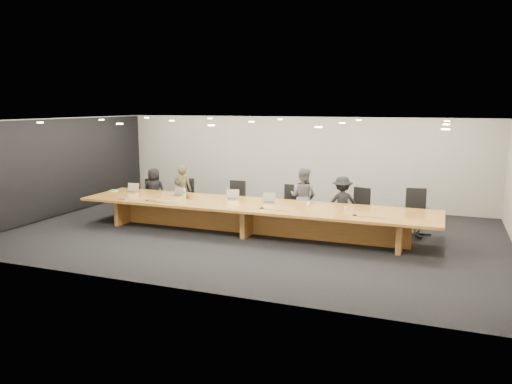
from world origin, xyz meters
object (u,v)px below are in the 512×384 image
laptop_c (232,195)px  person_b (183,190)px  chair_far_right (416,212)px  chair_right (358,209)px  chair_far_left (147,196)px  paper_cup_near (308,204)px  person_c (303,197)px  laptop_d (269,198)px  amber_mug (188,197)px  mic_right (355,215)px  laptop_b (177,192)px  av_box (124,199)px  chair_left (184,196)px  conference_table (252,213)px  laptop_a (131,188)px  person_d (342,203)px  paper_cup_far (346,209)px  person_a (154,191)px  mic_center (262,208)px  chair_mid_right (289,205)px  mic_left (147,200)px  chair_mid_left (235,200)px  water_bottle (184,193)px

laptop_c → person_b: bearing=138.9°
chair_far_right → chair_right: bearing=169.9°
chair_far_left → paper_cup_near: bearing=-3.8°
paper_cup_near → chair_far_left: bearing=169.9°
person_b → person_c: bearing=172.6°
laptop_d → amber_mug: bearing=173.5°
mic_right → laptop_b: bearing=171.9°
laptop_c → av_box: 2.83m
paper_cup_near → mic_right: (1.24, -0.64, -0.04)m
laptop_c → av_box: bearing=-176.7°
chair_far_left → chair_left: chair_left is taller
conference_table → chair_right: size_ratio=8.23×
laptop_a → person_d: bearing=1.4°
chair_far_right → av_box: 7.40m
chair_right → person_d: size_ratio=0.79×
paper_cup_far → person_a: bearing=169.6°
chair_right → mic_center: size_ratio=8.13×
chair_mid_right → paper_cup_far: (1.74, -1.19, 0.26)m
chair_far_left → mic_center: 4.54m
person_a → amber_mug: (1.72, -1.10, 0.13)m
laptop_d → mic_left: 3.11m
chair_far_right → mic_right: size_ratio=10.01×
chair_right → chair_mid_left: bearing=-160.3°
laptop_d → chair_mid_left: bearing=130.9°
laptop_d → mic_left: size_ratio=2.48×
paper_cup_near → mic_left: paper_cup_near is taller
conference_table → mic_center: mic_center is taller
person_a → laptop_b: bearing=135.4°
chair_far_left → laptop_a: size_ratio=2.99×
person_d → amber_mug: (-3.83, -1.14, 0.11)m
chair_mid_right → laptop_c: size_ratio=3.28×
person_b → mic_center: person_b is taller
chair_left → laptop_a: chair_left is taller
laptop_a → person_a: bearing=69.7°
laptop_b → laptop_c: bearing=10.4°
conference_table → chair_mid_left: chair_mid_left is taller
conference_table → laptop_c: size_ratio=27.37×
conference_table → person_d: size_ratio=6.49×
amber_mug → paper_cup_far: 4.15m
mic_right → amber_mug: bearing=174.6°
person_d → laptop_a: person_d is taller
conference_table → chair_mid_left: 1.61m
chair_mid_left → laptop_c: bearing=-71.9°
laptop_c → paper_cup_near: laptop_c is taller
chair_far_left → laptop_d: (4.16, -0.87, 0.37)m
chair_far_left → laptop_c: 3.25m
water_bottle → paper_cup_far: 4.38m
chair_mid_right → mic_left: 3.72m
person_a → person_d: person_d is taller
conference_table → mic_center: size_ratio=66.87×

